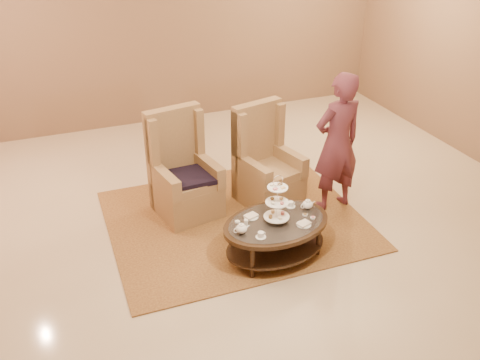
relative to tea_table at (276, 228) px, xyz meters
name	(u,v)px	position (x,y,z in m)	size (l,w,h in m)	color
ground	(247,242)	(-0.20, 0.34, -0.37)	(8.00, 8.00, 0.00)	beige
ceiling	(247,242)	(-0.20, 0.34, -0.37)	(8.00, 8.00, 0.02)	white
wall_back	(155,18)	(-0.20, 4.34, 1.38)	(8.00, 0.04, 3.50)	#89654A
rug	(235,220)	(-0.16, 0.83, -0.36)	(3.05, 2.56, 0.02)	olive
tea_table	(276,228)	(0.00, 0.00, 0.00)	(1.31, 0.98, 1.02)	black
armchair_left	(183,179)	(-0.67, 1.29, 0.07)	(0.83, 0.85, 1.32)	#9E764A
armchair_right	(265,170)	(0.39, 1.18, 0.06)	(0.84, 0.86, 1.28)	#9E764A
person	(337,143)	(1.12, 0.70, 0.52)	(0.69, 0.49, 1.78)	#5C2732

